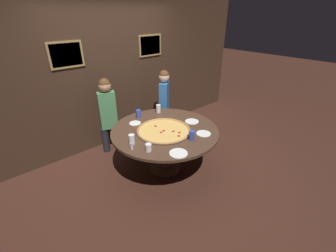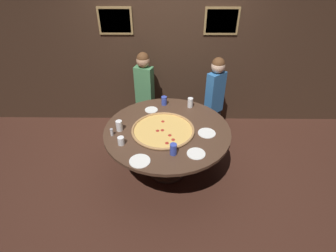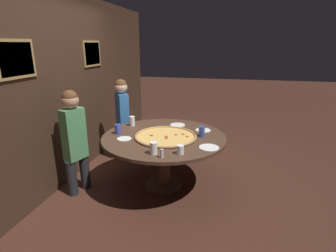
{
  "view_description": "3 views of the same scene",
  "coord_description": "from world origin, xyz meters",
  "px_view_note": "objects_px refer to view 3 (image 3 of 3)",
  "views": [
    {
      "loc": [
        -1.94,
        -2.31,
        2.34
      ],
      "look_at": [
        0.02,
        -0.05,
        0.81
      ],
      "focal_mm": 24.0,
      "sensor_mm": 36.0,
      "label": 1
    },
    {
      "loc": [
        0.04,
        -2.75,
        2.7
      ],
      "look_at": [
        0.01,
        -0.05,
        0.82
      ],
      "focal_mm": 28.0,
      "sensor_mm": 36.0,
      "label": 2
    },
    {
      "loc": [
        -3.17,
        -0.78,
        1.9
      ],
      "look_at": [
        -0.12,
        -0.08,
        0.92
      ],
      "focal_mm": 28.0,
      "sensor_mm": 36.0,
      "label": 3
    }
  ],
  "objects_px": {
    "drink_cup_front_edge": "(154,148)",
    "diner_far_left": "(74,136)",
    "white_plate_left_side": "(203,130)",
    "condiment_shaker": "(162,153)",
    "drink_cup_near_right": "(118,129)",
    "drink_cup_by_shaker": "(202,132)",
    "white_plate_near_front": "(124,139)",
    "giant_pizza": "(166,136)",
    "dining_table": "(164,144)",
    "white_plate_far_back": "(178,125)",
    "drink_cup_far_right": "(180,150)",
    "drink_cup_near_left": "(132,121)",
    "white_plate_beside_cup": "(209,148)",
    "diner_far_right": "(122,115)"
  },
  "relations": [
    {
      "from": "dining_table",
      "to": "giant_pizza",
      "type": "relative_size",
      "value": 2.01
    },
    {
      "from": "giant_pizza",
      "to": "white_plate_far_back",
      "type": "height_order",
      "value": "giant_pizza"
    },
    {
      "from": "drink_cup_near_left",
      "to": "white_plate_left_side",
      "type": "relative_size",
      "value": 0.67
    },
    {
      "from": "drink_cup_front_edge",
      "to": "drink_cup_near_left",
      "type": "height_order",
      "value": "drink_cup_near_left"
    },
    {
      "from": "dining_table",
      "to": "white_plate_beside_cup",
      "type": "distance_m",
      "value": 0.69
    },
    {
      "from": "white_plate_near_front",
      "to": "diner_far_left",
      "type": "xyz_separation_m",
      "value": [
        -0.15,
        0.62,
        0.03
      ]
    },
    {
      "from": "giant_pizza",
      "to": "diner_far_right",
      "type": "relative_size",
      "value": 0.59
    },
    {
      "from": "drink_cup_near_right",
      "to": "drink_cup_by_shaker",
      "type": "bearing_deg",
      "value": -83.39
    },
    {
      "from": "drink_cup_by_shaker",
      "to": "drink_cup_near_left",
      "type": "xyz_separation_m",
      "value": [
        0.25,
        1.05,
        0.0
      ]
    },
    {
      "from": "drink_cup_by_shaker",
      "to": "white_plate_beside_cup",
      "type": "distance_m",
      "value": 0.4
    },
    {
      "from": "drink_cup_near_right",
      "to": "white_plate_beside_cup",
      "type": "xyz_separation_m",
      "value": [
        -0.24,
        -1.24,
        -0.06
      ]
    },
    {
      "from": "condiment_shaker",
      "to": "diner_far_left",
      "type": "bearing_deg",
      "value": 76.13
    },
    {
      "from": "dining_table",
      "to": "white_plate_far_back",
      "type": "bearing_deg",
      "value": -10.2
    },
    {
      "from": "white_plate_far_back",
      "to": "condiment_shaker",
      "type": "bearing_deg",
      "value": -177.36
    },
    {
      "from": "white_plate_left_side",
      "to": "condiment_shaker",
      "type": "distance_m",
      "value": 1.08
    },
    {
      "from": "white_plate_near_front",
      "to": "drink_cup_front_edge",
      "type": "bearing_deg",
      "value": -127.08
    },
    {
      "from": "diner_far_right",
      "to": "diner_far_left",
      "type": "xyz_separation_m",
      "value": [
        -1.11,
        0.2,
        0.0
      ]
    },
    {
      "from": "giant_pizza",
      "to": "diner_far_right",
      "type": "distance_m",
      "value": 1.21
    },
    {
      "from": "dining_table",
      "to": "white_plate_left_side",
      "type": "height_order",
      "value": "white_plate_left_side"
    },
    {
      "from": "white_plate_left_side",
      "to": "diner_far_right",
      "type": "bearing_deg",
      "value": 73.83
    },
    {
      "from": "drink_cup_near_left",
      "to": "condiment_shaker",
      "type": "distance_m",
      "value": 1.23
    },
    {
      "from": "dining_table",
      "to": "white_plate_left_side",
      "type": "bearing_deg",
      "value": -55.36
    },
    {
      "from": "condiment_shaker",
      "to": "diner_far_right",
      "type": "relative_size",
      "value": 0.07
    },
    {
      "from": "drink_cup_by_shaker",
      "to": "drink_cup_front_edge",
      "type": "bearing_deg",
      "value": 146.27
    },
    {
      "from": "drink_cup_front_edge",
      "to": "drink_cup_near_right",
      "type": "height_order",
      "value": "drink_cup_front_edge"
    },
    {
      "from": "white_plate_left_side",
      "to": "condiment_shaker",
      "type": "xyz_separation_m",
      "value": [
        -1.02,
        0.34,
        0.05
      ]
    },
    {
      "from": "diner_far_right",
      "to": "condiment_shaker",
      "type": "bearing_deg",
      "value": -3.69
    },
    {
      "from": "white_plate_far_back",
      "to": "diner_far_right",
      "type": "height_order",
      "value": "diner_far_right"
    },
    {
      "from": "drink_cup_front_edge",
      "to": "drink_cup_by_shaker",
      "type": "bearing_deg",
      "value": -33.73
    },
    {
      "from": "drink_cup_far_right",
      "to": "condiment_shaker",
      "type": "xyz_separation_m",
      "value": [
        -0.14,
        0.17,
        -0.0
      ]
    },
    {
      "from": "drink_cup_front_edge",
      "to": "white_plate_beside_cup",
      "type": "relative_size",
      "value": 0.59
    },
    {
      "from": "drink_cup_front_edge",
      "to": "diner_far_left",
      "type": "distance_m",
      "value": 1.13
    },
    {
      "from": "diner_far_left",
      "to": "drink_cup_near_left",
      "type": "bearing_deg",
      "value": 163.39
    },
    {
      "from": "drink_cup_by_shaker",
      "to": "giant_pizza",
      "type": "bearing_deg",
      "value": 105.8
    },
    {
      "from": "white_plate_near_front",
      "to": "diner_far_left",
      "type": "height_order",
      "value": "diner_far_left"
    },
    {
      "from": "dining_table",
      "to": "diner_far_right",
      "type": "bearing_deg",
      "value": 50.36
    },
    {
      "from": "drink_cup_far_right",
      "to": "drink_cup_front_edge",
      "type": "distance_m",
      "value": 0.29
    },
    {
      "from": "giant_pizza",
      "to": "diner_far_left",
      "type": "height_order",
      "value": "diner_far_left"
    },
    {
      "from": "white_plate_near_front",
      "to": "white_plate_beside_cup",
      "type": "relative_size",
      "value": 0.79
    },
    {
      "from": "drink_cup_near_right",
      "to": "diner_far_left",
      "type": "distance_m",
      "value": 0.56
    },
    {
      "from": "drink_cup_front_edge",
      "to": "drink_cup_near_left",
      "type": "bearing_deg",
      "value": 32.37
    },
    {
      "from": "drink_cup_front_edge",
      "to": "diner_far_left",
      "type": "xyz_separation_m",
      "value": [
        0.23,
        1.11,
        -0.03
      ]
    },
    {
      "from": "white_plate_beside_cup",
      "to": "diner_far_right",
      "type": "distance_m",
      "value": 1.81
    },
    {
      "from": "condiment_shaker",
      "to": "drink_cup_by_shaker",
      "type": "bearing_deg",
      "value": -24.35
    },
    {
      "from": "drink_cup_near_left",
      "to": "white_plate_near_front",
      "type": "bearing_deg",
      "value": -170.1
    },
    {
      "from": "diner_far_right",
      "to": "diner_far_left",
      "type": "relative_size",
      "value": 1.0
    },
    {
      "from": "dining_table",
      "to": "drink_cup_near_right",
      "type": "bearing_deg",
      "value": 94.95
    },
    {
      "from": "drink_cup_near_right",
      "to": "white_plate_beside_cup",
      "type": "height_order",
      "value": "drink_cup_near_right"
    },
    {
      "from": "drink_cup_by_shaker",
      "to": "drink_cup_near_right",
      "type": "height_order",
      "value": "drink_cup_by_shaker"
    },
    {
      "from": "white_plate_near_front",
      "to": "diner_far_right",
      "type": "height_order",
      "value": "diner_far_right"
    }
  ]
}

